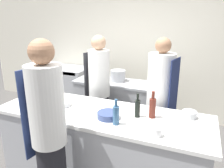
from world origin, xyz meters
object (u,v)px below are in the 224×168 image
(chef_at_stove, at_px, (160,101))
(bottle_vinegar, at_px, (137,108))
(bottle_olive_oil, at_px, (116,115))
(oven_range, at_px, (67,88))
(cup, at_px, (156,132))
(bottle_wine, at_px, (152,107))
(chef_at_pass_far, at_px, (99,90))
(bowl_mixing_large, at_px, (189,114))
(bowl_ceramic_blue, at_px, (64,104))
(stockpot, at_px, (118,76))
(bowl_prep_small, at_px, (108,115))
(chef_at_prep_near, at_px, (49,134))

(chef_at_stove, distance_m, bottle_vinegar, 0.68)
(bottle_olive_oil, height_order, bottle_vinegar, bottle_olive_oil)
(oven_range, bearing_deg, bottle_vinegar, -39.26)
(cup, bearing_deg, bottle_wine, 108.30)
(chef_at_pass_far, relative_size, bowl_mixing_large, 10.67)
(bowl_ceramic_blue, relative_size, stockpot, 0.64)
(bottle_olive_oil, relative_size, cup, 2.80)
(bottle_vinegar, height_order, bowl_mixing_large, bottle_vinegar)
(oven_range, relative_size, bowl_mixing_large, 6.16)
(oven_range, bearing_deg, bowl_ceramic_blue, -56.87)
(chef_at_stove, xyz_separation_m, bowl_ceramic_blue, (-1.07, -0.70, 0.05))
(chef_at_pass_far, bearing_deg, bowl_prep_small, -130.26)
(chef_at_prep_near, bearing_deg, bottle_wine, -35.58)
(oven_range, bearing_deg, cup, -40.68)
(chef_at_pass_far, distance_m, bottle_olive_oil, 1.20)
(chef_at_prep_near, xyz_separation_m, bowl_ceramic_blue, (-0.29, 0.68, 0.00))
(chef_at_prep_near, relative_size, bottle_vinegar, 6.54)
(chef_at_stove, bearing_deg, bottle_vinegar, -0.09)
(chef_at_stove, height_order, cup, chef_at_stove)
(chef_at_prep_near, height_order, bowl_prep_small, chef_at_prep_near)
(chef_at_pass_far, distance_m, bottle_wine, 1.20)
(bottle_olive_oil, xyz_separation_m, bottle_vinegar, (0.16, 0.26, -0.00))
(bottle_wine, bearing_deg, oven_range, 143.59)
(chef_at_stove, distance_m, bowl_prep_small, 0.91)
(bottle_wine, bearing_deg, cup, -71.70)
(chef_at_prep_near, height_order, chef_at_stove, chef_at_prep_near)
(oven_range, bearing_deg, chef_at_pass_far, -37.75)
(oven_range, bearing_deg, bowl_mixing_large, -29.81)
(bowl_ceramic_blue, bearing_deg, bowl_mixing_large, 9.59)
(chef_at_prep_near, relative_size, bowl_prep_small, 7.31)
(chef_at_prep_near, height_order, bowl_mixing_large, chef_at_prep_near)
(cup, xyz_separation_m, stockpot, (-1.00, 1.60, 0.06))
(oven_range, xyz_separation_m, bottle_wine, (2.24, -1.65, 0.55))
(chef_at_stove, relative_size, bottle_vinegar, 6.27)
(bottle_wine, xyz_separation_m, bowl_prep_small, (-0.45, -0.20, -0.09))
(oven_range, height_order, chef_at_pass_far, chef_at_pass_far)
(chef_at_stove, height_order, chef_at_pass_far, chef_at_stove)
(chef_at_pass_far, height_order, stockpot, chef_at_pass_far)
(bowl_ceramic_blue, bearing_deg, bottle_olive_oil, -14.78)
(chef_at_stove, bearing_deg, bowl_ceramic_blue, -45.27)
(chef_at_stove, distance_m, cup, 0.99)
(cup, bearing_deg, chef_at_stove, 98.63)
(chef_at_prep_near, relative_size, chef_at_pass_far, 1.05)
(bottle_olive_oil, bearing_deg, stockpot, 110.22)
(bowl_mixing_large, relative_size, bowl_prep_small, 0.65)
(cup, relative_size, stockpot, 0.38)
(oven_range, distance_m, bowl_prep_small, 2.62)
(chef_at_stove, xyz_separation_m, bottle_vinegar, (-0.13, -0.65, 0.14))
(oven_range, height_order, chef_at_stove, chef_at_stove)
(chef_at_prep_near, relative_size, bottle_wine, 5.88)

